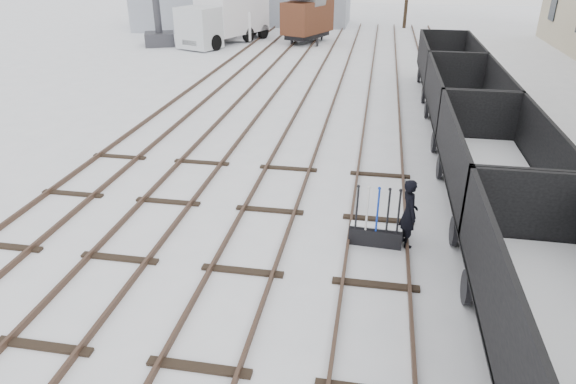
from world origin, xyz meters
name	(u,v)px	position (x,y,z in m)	size (l,w,h in m)	color
ground	(243,272)	(0.00, 0.00, 0.00)	(120.00, 120.00, 0.00)	white
tracks	(317,103)	(0.00, 13.67, 0.07)	(13.90, 52.00, 0.16)	black
shed_left	(202,3)	(-13.00, 36.00, 2.05)	(10.00, 8.00, 4.10)	#9AA1AD
ground_frame	(376,233)	(2.94, 1.79, 0.28)	(1.32, 0.49, 1.49)	black
worker	(409,213)	(3.69, 1.89, 0.88)	(0.64, 0.42, 1.75)	black
freight_wagon_a	(564,338)	(6.00, -2.27, 0.99)	(2.54, 6.36, 2.60)	black
freight_wagon_b	(493,178)	(6.00, 4.13, 0.99)	(2.54, 6.36, 2.60)	black
freight_wagon_c	(463,110)	(6.00, 10.53, 0.99)	(2.54, 6.36, 2.60)	black
freight_wagon_d	(447,73)	(6.00, 16.93, 0.99)	(2.54, 6.36, 2.60)	black
box_van_wagon	(308,16)	(-2.81, 30.03, 1.92)	(3.79, 4.87, 3.30)	black
lorry	(226,16)	(-8.72, 28.72, 1.93)	(4.64, 8.62, 3.74)	black
panel_van	(237,23)	(-8.58, 31.32, 1.13)	(3.28, 5.32, 2.18)	silver
crane	(158,6)	(-13.27, 27.20, 2.73)	(2.70, 6.16, 10.36)	#313237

